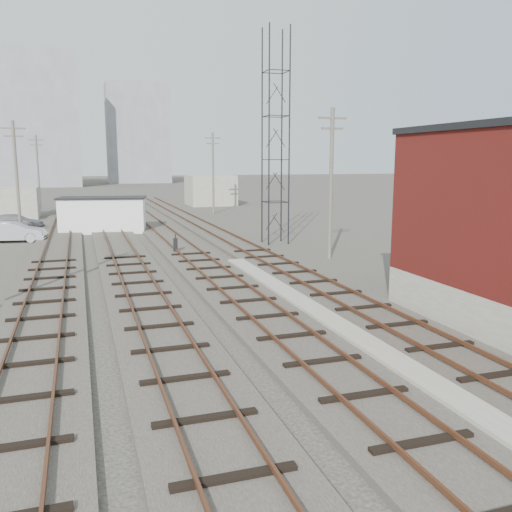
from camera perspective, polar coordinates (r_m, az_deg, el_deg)
name	(u,v)px	position (r m, az deg, el deg)	size (l,w,h in m)	color
ground	(154,214)	(62.49, -10.73, 4.39)	(320.00, 320.00, 0.00)	#282621
track_right	(221,236)	(42.42, -3.67, 2.10)	(3.20, 90.00, 0.39)	#332D28
track_mid_right	(170,238)	(41.62, -9.01, 1.84)	(3.20, 90.00, 0.39)	#332D28
track_mid_left	(116,241)	(41.19, -14.51, 1.56)	(3.20, 90.00, 0.39)	#332D28
track_left	(58,243)	(41.15, -20.08, 1.26)	(3.20, 90.00, 0.39)	#332D28
platform_curb	(349,335)	(18.74, 9.75, -8.17)	(0.90, 28.00, 0.26)	gray
lattice_tower	(276,138)	(39.11, 2.07, 12.30)	(1.60, 1.60, 15.00)	black
utility_pole_left_b	(17,175)	(46.94, -23.89, 7.78)	(1.80, 0.24, 9.00)	#595147
utility_pole_left_c	(38,170)	(71.86, -21.97, 8.39)	(1.80, 0.24, 9.00)	#595147
utility_pole_right_a	(331,180)	(33.04, 7.91, 7.95)	(1.80, 0.24, 9.00)	#595147
utility_pole_right_b	(213,171)	(61.43, -4.54, 8.92)	(1.80, 0.24, 9.00)	#595147
apartment_left	(28,120)	(137.37, -22.86, 13.03)	(22.00, 14.00, 30.00)	gray
apartment_right	(138,134)	(152.70, -12.36, 12.44)	(16.00, 12.00, 26.00)	gray
shed_right	(210,190)	(73.78, -4.82, 6.92)	(6.00, 6.00, 4.00)	gray
switch_stand	(176,245)	(35.07, -8.47, 1.12)	(0.33, 0.33, 1.22)	black
site_trailer	(103,215)	(47.10, -15.81, 4.23)	(7.47, 4.26, 2.96)	white
car_silver	(14,232)	(43.78, -24.11, 2.32)	(1.56, 4.47, 1.47)	#B6B8BF
car_grey	(16,222)	(51.62, -23.95, 3.30)	(1.88, 4.63, 1.34)	slate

